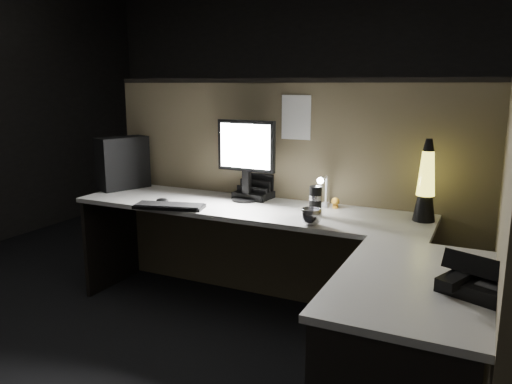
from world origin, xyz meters
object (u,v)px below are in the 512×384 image
at_px(keyboard, 169,206).
at_px(lava_lamp, 426,187).
at_px(desk_phone, 479,278).
at_px(pc_tower, 123,163).
at_px(monitor, 246,152).

relative_size(keyboard, lava_lamp, 0.94).
bearing_deg(lava_lamp, desk_phone, -71.66).
relative_size(pc_tower, keyboard, 0.87).
distance_m(pc_tower, lava_lamp, 2.14).
bearing_deg(keyboard, monitor, 35.62).
bearing_deg(monitor, keyboard, -126.73).
bearing_deg(lava_lamp, keyboard, -165.57).
bearing_deg(desk_phone, monitor, 168.81).
bearing_deg(pc_tower, desk_phone, 0.91).
relative_size(lava_lamp, desk_phone, 1.53).
xyz_separation_m(monitor, keyboard, (-0.34, -0.41, -0.31)).
height_order(pc_tower, keyboard, pc_tower).
bearing_deg(desk_phone, pc_tower, -178.13).
distance_m(monitor, lava_lamp, 1.15).
height_order(pc_tower, desk_phone, pc_tower).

